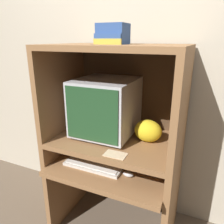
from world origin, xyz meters
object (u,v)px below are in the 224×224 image
Objects in this scene: snack_bag at (148,131)px; storage_box at (113,34)px; keyboard at (93,166)px; book_stack at (112,39)px; mouse at (128,174)px; crt_monitor at (106,107)px.

snack_bag is 0.70m from storage_box.
book_stack is (0.09, 0.14, 0.87)m from keyboard.
book_stack is 1.02× the size of storage_box.
mouse is at bearing -108.22° from snack_bag.
keyboard is at bearing -119.46° from storage_box.
book_stack reaches higher than mouse.
snack_bag is at bearing 10.62° from storage_box.
book_stack is (-0.19, 0.14, 0.87)m from mouse.
crt_monitor is 0.52m from storage_box.
mouse is at bearing -40.85° from storage_box.
crt_monitor is 0.44m from keyboard.
book_stack reaches higher than keyboard.
mouse is at bearing -36.80° from book_stack.
snack_bag is 1.07× the size of storage_box.
keyboard is 5.86× the size of mouse.
keyboard is at bearing -92.71° from crt_monitor.
book_stack reaches higher than crt_monitor.
mouse is at bearing -38.29° from crt_monitor.
storage_box is (0.09, 0.16, 0.90)m from keyboard.
storage_box is at bearing 60.54° from keyboard.
book_stack is 0.04m from storage_box.
crt_monitor is 0.36m from snack_bag.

